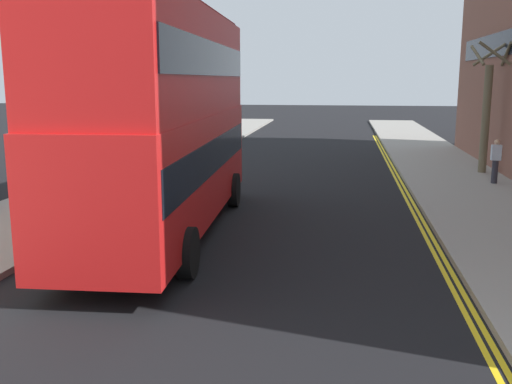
# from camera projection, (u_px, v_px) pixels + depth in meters

# --- Properties ---
(sidewalk_right) EXTENTS (4.00, 80.00, 0.14)m
(sidewalk_right) POSITION_uv_depth(u_px,v_px,m) (508.00, 227.00, 15.38)
(sidewalk_right) COLOR gray
(sidewalk_right) RESTS_ON ground
(sidewalk_left) EXTENTS (4.00, 80.00, 0.14)m
(sidewalk_left) POSITION_uv_depth(u_px,v_px,m) (47.00, 211.00, 17.26)
(sidewalk_left) COLOR gray
(sidewalk_left) RESTS_ON ground
(kerb_line_outer) EXTENTS (0.10, 56.00, 0.01)m
(kerb_line_outer) POSITION_uv_depth(u_px,v_px,m) (438.00, 247.00, 13.76)
(kerb_line_outer) COLOR yellow
(kerb_line_outer) RESTS_ON ground
(kerb_line_inner) EXTENTS (0.10, 56.00, 0.01)m
(kerb_line_inner) POSITION_uv_depth(u_px,v_px,m) (431.00, 247.00, 13.78)
(kerb_line_inner) COLOR yellow
(kerb_line_inner) RESTS_ON ground
(double_decker_bus_away) EXTENTS (3.17, 10.91, 5.64)m
(double_decker_bus_away) POSITION_uv_depth(u_px,v_px,m) (165.00, 115.00, 14.48)
(double_decker_bus_away) COLOR red
(double_decker_bus_away) RESTS_ON ground
(pedestrian_far) EXTENTS (0.34, 0.22, 1.62)m
(pedestrian_far) POSITION_uv_depth(u_px,v_px,m) (496.00, 160.00, 21.30)
(pedestrian_far) COLOR #2D2D38
(pedestrian_far) RESTS_ON sidewalk_right
(street_tree_near) EXTENTS (1.62, 1.62, 5.32)m
(street_tree_near) POSITION_uv_depth(u_px,v_px,m) (487.00, 109.00, 23.48)
(street_tree_near) COLOR #6B6047
(street_tree_near) RESTS_ON sidewalk_right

